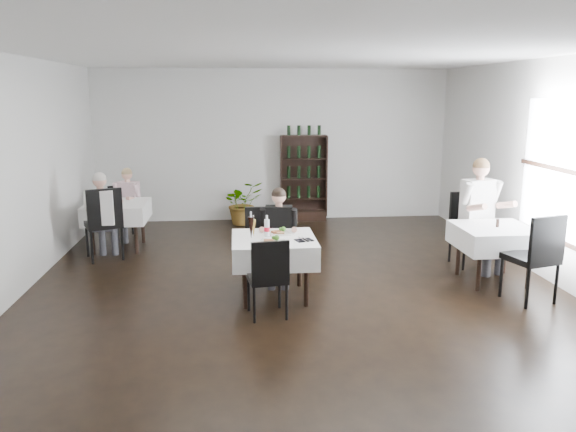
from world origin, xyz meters
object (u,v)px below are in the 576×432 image
object	(u,v)px
wine_shelf	(304,179)
main_table	(274,249)
diner_main	(279,229)
potted_tree	(243,203)

from	to	relation	value
wine_shelf	main_table	size ratio (longest dim) A/B	1.70
wine_shelf	diner_main	distance (m)	3.89
wine_shelf	potted_tree	size ratio (longest dim) A/B	2.05
diner_main	potted_tree	bearing A→B (deg)	96.80
wine_shelf	potted_tree	world-z (taller)	wine_shelf
potted_tree	diner_main	world-z (taller)	diner_main
wine_shelf	diner_main	xyz separation A→B (m)	(-0.80, -3.81, -0.09)
wine_shelf	potted_tree	xyz separation A→B (m)	(-1.23, -0.22, -0.42)
wine_shelf	potted_tree	bearing A→B (deg)	-169.91
diner_main	wine_shelf	bearing A→B (deg)	78.17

